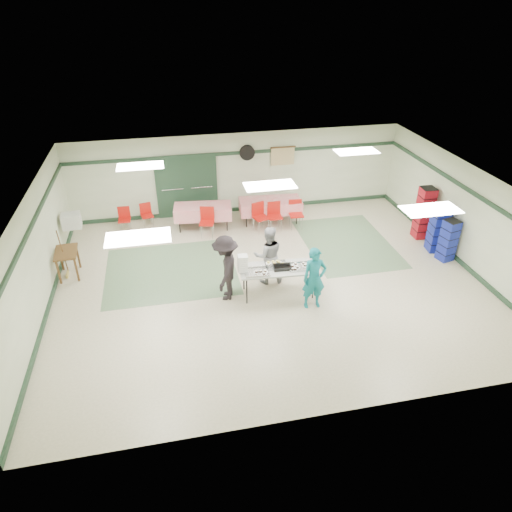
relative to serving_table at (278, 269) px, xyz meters
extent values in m
plane|color=beige|center=(-0.10, 0.63, -0.72)|extent=(11.00, 11.00, 0.00)
plane|color=silver|center=(-0.10, 0.63, 1.98)|extent=(11.00, 11.00, 0.00)
plane|color=beige|center=(-0.10, 5.13, 0.63)|extent=(11.00, 0.00, 11.00)
plane|color=beige|center=(-0.10, -3.87, 0.63)|extent=(11.00, 0.00, 11.00)
plane|color=beige|center=(-5.60, 0.63, 0.63)|extent=(0.00, 9.00, 9.00)
plane|color=beige|center=(5.40, 0.63, 0.63)|extent=(0.00, 9.00, 9.00)
cube|color=#1F3A27|center=(-0.10, 5.10, 1.33)|extent=(11.00, 0.06, 0.10)
cube|color=#1F3A27|center=(-0.10, 5.10, -0.66)|extent=(11.00, 0.06, 0.12)
cube|color=#1F3A27|center=(-5.57, 0.63, 1.33)|extent=(0.06, 9.00, 0.10)
cube|color=#1F3A27|center=(-5.57, 0.63, -0.66)|extent=(0.06, 9.00, 0.12)
cube|color=#1F3A27|center=(5.37, 0.63, 1.33)|extent=(0.06, 9.00, 0.10)
cube|color=#1F3A27|center=(5.37, 0.63, -0.66)|extent=(0.06, 9.00, 0.12)
cube|color=gray|center=(-2.60, 1.63, -0.71)|extent=(3.50, 3.00, 0.01)
cube|color=gray|center=(2.70, 2.13, -0.71)|extent=(2.50, 3.50, 0.01)
cube|color=#989B98|center=(-2.30, 5.07, 0.33)|extent=(0.90, 0.06, 2.10)
cube|color=#989B98|center=(-1.35, 5.07, 0.33)|extent=(0.90, 0.06, 2.10)
cube|color=#1F3A27|center=(-1.83, 5.05, 0.33)|extent=(2.00, 0.03, 2.15)
cylinder|color=black|center=(0.20, 5.07, 1.33)|extent=(0.50, 0.10, 0.50)
cube|color=#D6BF86|center=(1.40, 5.07, 1.13)|extent=(0.80, 0.02, 0.60)
cube|color=#B4B4AF|center=(0.00, 0.00, 0.02)|extent=(1.96, 0.90, 0.04)
cylinder|color=black|center=(-0.84, -0.25, -0.36)|extent=(0.04, 0.04, 0.72)
cylinder|color=black|center=(0.80, -0.36, -0.36)|extent=(0.04, 0.04, 0.72)
cylinder|color=black|center=(-0.80, 0.36, -0.36)|extent=(0.04, 0.04, 0.72)
cylinder|color=black|center=(0.84, 0.25, -0.36)|extent=(0.04, 0.04, 0.72)
cube|color=silver|center=(0.50, -0.07, 0.05)|extent=(0.57, 0.45, 0.02)
cube|color=silver|center=(-0.03, 0.11, 0.05)|extent=(0.56, 0.44, 0.02)
cube|color=silver|center=(-0.56, -0.10, 0.05)|extent=(0.60, 0.47, 0.02)
cube|color=black|center=(0.08, -0.04, 0.08)|extent=(0.46, 0.31, 0.08)
cube|color=white|center=(-0.88, 0.04, 0.26)|extent=(0.25, 0.23, 0.43)
imported|color=#137784|center=(0.70, -0.67, 0.07)|extent=(0.58, 0.38, 1.58)
imported|color=gray|center=(-0.12, 0.60, 0.07)|extent=(0.79, 0.63, 1.58)
imported|color=black|center=(-1.29, 0.12, 0.13)|extent=(0.93, 1.23, 1.70)
cube|color=red|center=(0.77, 4.07, 0.02)|extent=(2.03, 1.00, 0.05)
cube|color=red|center=(0.77, 4.07, -0.17)|extent=(2.03, 1.02, 0.40)
cylinder|color=black|center=(-0.08, 3.80, -0.36)|extent=(0.04, 0.04, 0.72)
cylinder|color=black|center=(1.56, 3.68, -0.36)|extent=(0.04, 0.04, 0.72)
cylinder|color=black|center=(-0.03, 4.45, -0.36)|extent=(0.04, 0.04, 0.72)
cylinder|color=black|center=(1.61, 4.33, -0.36)|extent=(0.04, 0.04, 0.72)
cube|color=red|center=(-1.43, 4.07, 0.02)|extent=(1.86, 0.97, 0.05)
cube|color=red|center=(-1.43, 4.07, -0.17)|extent=(1.87, 0.99, 0.40)
cylinder|color=black|center=(-2.21, 3.85, -0.36)|extent=(0.04, 0.04, 0.72)
cylinder|color=black|center=(-0.73, 3.69, -0.36)|extent=(0.04, 0.04, 0.72)
cylinder|color=black|center=(-2.14, 4.45, -0.36)|extent=(0.04, 0.04, 0.72)
cylinder|color=black|center=(-0.66, 4.28, -0.36)|extent=(0.04, 0.04, 0.72)
cube|color=red|center=(0.76, 3.42, -0.25)|extent=(0.43, 0.43, 0.04)
cube|color=red|center=(0.77, 3.60, -0.02)|extent=(0.42, 0.05, 0.42)
cylinder|color=silver|center=(0.59, 3.25, -0.50)|extent=(0.02, 0.02, 0.44)
cylinder|color=silver|center=(0.93, 3.24, -0.50)|extent=(0.02, 0.02, 0.44)
cylinder|color=silver|center=(0.60, 3.59, -0.50)|extent=(0.02, 0.02, 0.44)
cylinder|color=silver|center=(0.93, 3.58, -0.50)|extent=(0.02, 0.02, 0.44)
cube|color=red|center=(0.31, 3.42, -0.24)|extent=(0.55, 0.55, 0.04)
cube|color=red|center=(0.25, 3.60, 0.00)|extent=(0.42, 0.17, 0.43)
cylinder|color=silver|center=(0.20, 3.20, -0.49)|extent=(0.02, 0.02, 0.45)
cylinder|color=silver|center=(0.53, 3.31, -0.49)|extent=(0.02, 0.02, 0.45)
cylinder|color=silver|center=(0.09, 3.53, -0.49)|extent=(0.02, 0.02, 0.45)
cylinder|color=silver|center=(0.42, 3.63, -0.49)|extent=(0.02, 0.02, 0.45)
cube|color=red|center=(1.45, 3.42, -0.25)|extent=(0.45, 0.45, 0.04)
cube|color=red|center=(1.46, 3.61, -0.02)|extent=(0.43, 0.06, 0.42)
cylinder|color=silver|center=(1.28, 3.25, -0.49)|extent=(0.02, 0.02, 0.45)
cylinder|color=silver|center=(1.61, 3.24, -0.49)|extent=(0.02, 0.02, 0.45)
cylinder|color=silver|center=(1.29, 3.59, -0.49)|extent=(0.02, 0.02, 0.45)
cylinder|color=silver|center=(1.63, 3.58, -0.49)|extent=(0.02, 0.02, 0.45)
cube|color=red|center=(-1.39, 3.42, -0.24)|extent=(0.52, 0.52, 0.04)
cube|color=red|center=(-1.34, 3.60, -0.01)|extent=(0.43, 0.14, 0.43)
cylinder|color=silver|center=(-1.60, 3.29, -0.49)|extent=(0.02, 0.02, 0.45)
cylinder|color=silver|center=(-1.26, 3.21, -0.49)|extent=(0.02, 0.02, 0.45)
cylinder|color=silver|center=(-1.52, 3.62, -0.49)|extent=(0.02, 0.02, 0.45)
cylinder|color=silver|center=(-1.18, 3.54, -0.49)|extent=(0.02, 0.02, 0.45)
cube|color=red|center=(-3.19, 4.47, -0.32)|extent=(0.43, 0.43, 0.04)
cube|color=red|center=(-3.22, 4.62, -0.12)|extent=(0.36, 0.12, 0.36)
cylinder|color=silver|center=(-3.30, 4.29, -0.53)|extent=(0.02, 0.02, 0.38)
cylinder|color=silver|center=(-3.02, 4.36, -0.53)|extent=(0.02, 0.02, 0.38)
cylinder|color=silver|center=(-3.36, 4.58, -0.53)|extent=(0.02, 0.02, 0.38)
cylinder|color=silver|center=(-3.08, 4.64, -0.53)|extent=(0.02, 0.02, 0.38)
cube|color=red|center=(-3.88, 4.27, -0.31)|extent=(0.38, 0.38, 0.04)
cube|color=red|center=(-3.88, 4.43, -0.11)|extent=(0.37, 0.05, 0.37)
cylinder|color=silver|center=(-4.03, 4.12, -0.52)|extent=(0.02, 0.02, 0.39)
cylinder|color=silver|center=(-3.74, 4.11, -0.52)|extent=(0.02, 0.02, 0.39)
cylinder|color=silver|center=(-4.03, 4.42, -0.52)|extent=(0.02, 0.02, 0.39)
cylinder|color=silver|center=(-3.73, 4.41, -0.52)|extent=(0.02, 0.02, 0.39)
cube|color=navy|center=(5.05, 0.65, -0.10)|extent=(0.45, 0.45, 1.23)
cube|color=#A7101B|center=(5.05, 2.04, 0.10)|extent=(0.43, 0.43, 1.63)
cube|color=navy|center=(5.05, 1.20, -0.01)|extent=(0.48, 0.48, 1.41)
cube|color=brown|center=(-5.25, 1.96, 0.00)|extent=(0.61, 0.89, 0.05)
cube|color=brown|center=(-5.45, 1.60, -0.37)|extent=(0.05, 0.05, 0.70)
cube|color=brown|center=(-5.01, 1.62, -0.37)|extent=(0.05, 0.05, 0.70)
cube|color=brown|center=(-5.49, 2.30, -0.37)|extent=(0.05, 0.05, 0.70)
cube|color=brown|center=(-5.05, 2.33, -0.37)|extent=(0.05, 0.05, 0.70)
cube|color=beige|center=(-5.25, 3.38, 0.23)|extent=(0.55, 0.49, 0.41)
cylinder|color=brown|center=(-5.33, 1.98, 0.00)|extent=(0.06, 0.22, 1.38)
camera|label=1|loc=(-2.48, -9.16, 6.00)|focal=32.00mm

